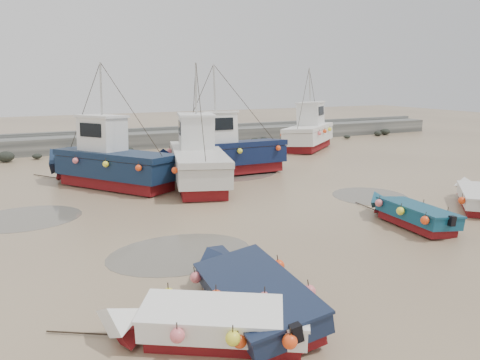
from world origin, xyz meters
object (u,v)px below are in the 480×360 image
(dinghy_2, at_px, (409,211))
(dinghy_3, at_px, (477,194))
(cabin_boat_3, at_px, (311,131))
(cabin_boat_2, at_px, (222,151))
(dinghy_1, at_px, (253,288))
(cabin_boat_0, at_px, (106,160))
(person, at_px, (138,190))
(cabin_boat_1, at_px, (197,159))
(dinghy_0, at_px, (207,318))

(dinghy_2, distance_m, dinghy_3, 4.67)
(cabin_boat_3, bearing_deg, cabin_boat_2, -98.09)
(dinghy_1, relative_size, cabin_boat_0, 0.77)
(cabin_boat_0, xyz_separation_m, cabin_boat_2, (6.51, 0.19, 0.01))
(dinghy_1, xyz_separation_m, cabin_boat_2, (5.72, 15.07, 0.83))
(cabin_boat_2, relative_size, person, 5.16)
(dinghy_1, relative_size, dinghy_3, 1.40)
(dinghy_1, relative_size, person, 3.54)
(cabin_boat_2, relative_size, cabin_boat_3, 1.23)
(cabin_boat_1, xyz_separation_m, person, (-3.17, -0.06, -1.33))
(dinghy_1, bearing_deg, cabin_boat_0, 97.85)
(person, bearing_deg, dinghy_3, 137.66)
(dinghy_3, relative_size, person, 2.53)
(dinghy_1, distance_m, cabin_boat_2, 16.14)
(dinghy_1, bearing_deg, cabin_boat_1, 79.83)
(dinghy_3, distance_m, cabin_boat_2, 13.29)
(cabin_boat_1, xyz_separation_m, cabin_boat_3, (12.57, 7.88, 0.06))
(cabin_boat_1, height_order, cabin_boat_2, same)
(cabin_boat_0, bearing_deg, dinghy_3, -74.24)
(cabin_boat_0, bearing_deg, cabin_boat_3, -14.77)
(person, bearing_deg, cabin_boat_3, -158.32)
(dinghy_2, xyz_separation_m, cabin_boat_2, (-2.65, 11.76, 0.80))
(dinghy_1, distance_m, cabin_boat_1, 14.06)
(dinghy_0, bearing_deg, cabin_boat_0, 28.32)
(dinghy_1, relative_size, cabin_boat_3, 0.85)
(dinghy_0, distance_m, dinghy_3, 15.34)
(dinghy_0, distance_m, person, 14.56)
(dinghy_2, height_order, cabin_boat_1, cabin_boat_1)
(dinghy_0, relative_size, cabin_boat_1, 0.50)
(dinghy_0, relative_size, cabin_boat_2, 0.55)
(cabin_boat_0, xyz_separation_m, cabin_boat_1, (4.42, -1.32, -0.03))
(person, bearing_deg, cabin_boat_0, -52.93)
(cabin_boat_2, bearing_deg, dinghy_3, -146.81)
(dinghy_0, bearing_deg, dinghy_1, -28.59)
(cabin_boat_3, bearing_deg, dinghy_1, -76.49)
(dinghy_2, distance_m, person, 12.92)
(dinghy_2, relative_size, dinghy_3, 1.17)
(dinghy_3, height_order, cabin_boat_0, cabin_boat_0)
(cabin_boat_1, distance_m, cabin_boat_3, 14.84)
(cabin_boat_3, distance_m, person, 17.69)
(dinghy_0, height_order, dinghy_1, same)
(cabin_boat_2, bearing_deg, dinghy_2, -167.37)
(cabin_boat_1, xyz_separation_m, cabin_boat_2, (2.09, 1.50, 0.04))
(dinghy_3, bearing_deg, cabin_boat_0, -173.72)
(dinghy_1, distance_m, person, 13.52)
(dinghy_3, bearing_deg, person, -172.61)
(person, bearing_deg, dinghy_0, 76.96)
(dinghy_2, distance_m, cabin_boat_0, 14.79)
(cabin_boat_1, height_order, person, cabin_boat_1)
(dinghy_0, bearing_deg, dinghy_2, -35.92)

